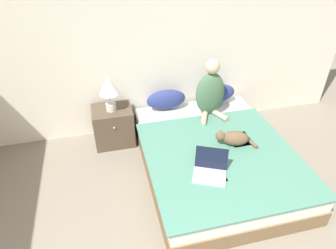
# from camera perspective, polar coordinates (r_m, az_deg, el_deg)

# --- Properties ---
(wall_back) EXTENTS (6.15, 0.05, 2.55)m
(wall_back) POSITION_cam_1_polar(r_m,az_deg,el_deg) (3.90, -6.74, 15.25)
(wall_back) COLOR silver
(wall_back) RESTS_ON ground_plane
(bed) EXTENTS (1.67, 2.13, 0.38)m
(bed) POSITION_cam_1_polar(r_m,az_deg,el_deg) (3.65, 8.77, -6.26)
(bed) COLOR brown
(bed) RESTS_ON ground_plane
(pillow_near) EXTENTS (0.54, 0.20, 0.28)m
(pillow_near) POSITION_cam_1_polar(r_m,az_deg,el_deg) (4.10, -0.35, 4.79)
(pillow_near) COLOR navy
(pillow_near) RESTS_ON bed
(pillow_far) EXTENTS (0.54, 0.20, 0.28)m
(pillow_far) POSITION_cam_1_polar(r_m,az_deg,el_deg) (4.30, 9.19, 5.87)
(pillow_far) COLOR navy
(pillow_far) RESTS_ON bed
(person_sitting) EXTENTS (0.39, 0.38, 0.77)m
(person_sitting) POSITION_cam_1_polar(r_m,az_deg,el_deg) (3.93, 8.08, 6.18)
(person_sitting) COLOR #476B4C
(person_sitting) RESTS_ON bed
(cat_tabby) EXTENTS (0.46, 0.27, 0.18)m
(cat_tabby) POSITION_cam_1_polar(r_m,az_deg,el_deg) (3.53, 12.35, -2.51)
(cat_tabby) COLOR brown
(cat_tabby) RESTS_ON bed
(laptop_open) EXTENTS (0.43, 0.41, 0.25)m
(laptop_open) POSITION_cam_1_polar(r_m,az_deg,el_deg) (3.12, 8.02, -8.56)
(laptop_open) COLOR #B7B7BC
(laptop_open) RESTS_ON bed
(nightstand) EXTENTS (0.52, 0.44, 0.52)m
(nightstand) POSITION_cam_1_polar(r_m,az_deg,el_deg) (4.08, -10.32, -0.24)
(nightstand) COLOR brown
(nightstand) RESTS_ON ground_plane
(table_lamp) EXTENTS (0.25, 0.25, 0.47)m
(table_lamp) POSITION_cam_1_polar(r_m,az_deg,el_deg) (3.76, -11.24, 6.91)
(table_lamp) COLOR beige
(table_lamp) RESTS_ON nightstand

